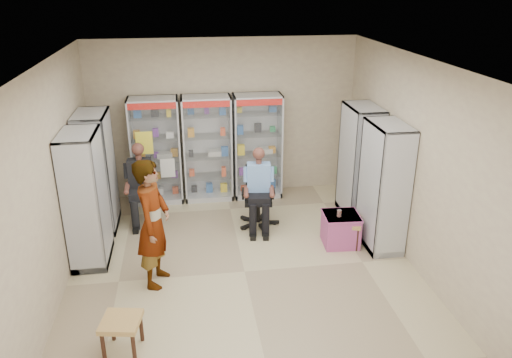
{
  "coord_description": "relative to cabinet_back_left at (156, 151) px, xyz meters",
  "views": [
    {
      "loc": [
        -0.75,
        -6.2,
        3.99
      ],
      "look_at": [
        0.27,
        0.7,
        1.16
      ],
      "focal_mm": 35.0,
      "sensor_mm": 36.0,
      "label": 1
    }
  ],
  "objects": [
    {
      "name": "floor",
      "position": [
        1.3,
        -2.73,
        -1.0
      ],
      "size": [
        6.0,
        6.0,
        0.0
      ],
      "primitive_type": "plane",
      "color": "tan",
      "rests_on": "ground"
    },
    {
      "name": "room_shell",
      "position": [
        1.3,
        -2.73,
        0.97
      ],
      "size": [
        5.02,
        6.02,
        3.01
      ],
      "color": "#BDAF8C",
      "rests_on": "ground"
    },
    {
      "name": "cabinet_back_left",
      "position": [
        0.0,
        0.0,
        0.0
      ],
      "size": [
        0.9,
        0.5,
        2.0
      ],
      "primitive_type": "cube",
      "color": "#ADB0B5",
      "rests_on": "floor"
    },
    {
      "name": "cabinet_back_mid",
      "position": [
        0.95,
        0.0,
        0.0
      ],
      "size": [
        0.9,
        0.5,
        2.0
      ],
      "primitive_type": "cube",
      "color": "#9DA0A4",
      "rests_on": "floor"
    },
    {
      "name": "cabinet_back_right",
      "position": [
        1.9,
        0.0,
        0.0
      ],
      "size": [
        0.9,
        0.5,
        2.0
      ],
      "primitive_type": "cube",
      "color": "#B2B6BA",
      "rests_on": "floor"
    },
    {
      "name": "cabinet_right_far",
      "position": [
        3.53,
        -1.13,
        0.0
      ],
      "size": [
        0.9,
        0.5,
        2.0
      ],
      "primitive_type": "cube",
      "rotation": [
        0.0,
        0.0,
        1.57
      ],
      "color": "#A3A5AA",
      "rests_on": "floor"
    },
    {
      "name": "cabinet_right_near",
      "position": [
        3.53,
        -2.23,
        0.0
      ],
      "size": [
        0.9,
        0.5,
        2.0
      ],
      "primitive_type": "cube",
      "rotation": [
        0.0,
        0.0,
        1.57
      ],
      "color": "#BBBCC3",
      "rests_on": "floor"
    },
    {
      "name": "cabinet_left_far",
      "position": [
        -0.93,
        -0.93,
        0.0
      ],
      "size": [
        0.9,
        0.5,
        2.0
      ],
      "primitive_type": "cube",
      "rotation": [
        0.0,
        0.0,
        -1.57
      ],
      "color": "#A5A7AC",
      "rests_on": "floor"
    },
    {
      "name": "cabinet_left_near",
      "position": [
        -0.93,
        -2.03,
        0.0
      ],
      "size": [
        0.9,
        0.5,
        2.0
      ],
      "primitive_type": "cube",
      "rotation": [
        0.0,
        0.0,
        -1.57
      ],
      "color": "#AAADB1",
      "rests_on": "floor"
    },
    {
      "name": "wooden_chair",
      "position": [
        -0.25,
        -0.73,
        -0.53
      ],
      "size": [
        0.42,
        0.42,
        0.94
      ],
      "primitive_type": "cube",
      "color": "#312313",
      "rests_on": "floor"
    },
    {
      "name": "seated_customer",
      "position": [
        -0.25,
        -0.78,
        -0.33
      ],
      "size": [
        0.44,
        0.6,
        1.34
      ],
      "primitive_type": null,
      "color": "black",
      "rests_on": "floor"
    },
    {
      "name": "office_chair",
      "position": [
        1.72,
        -1.28,
        -0.47
      ],
      "size": [
        0.64,
        0.64,
        1.05
      ],
      "primitive_type": "cube",
      "rotation": [
        0.0,
        0.0,
        -0.12
      ],
      "color": "black",
      "rests_on": "floor"
    },
    {
      "name": "seated_shopkeeper",
      "position": [
        1.72,
        -1.33,
        -0.33
      ],
      "size": [
        0.51,
        0.66,
        1.34
      ],
      "primitive_type": null,
      "rotation": [
        0.0,
        0.0,
        -0.12
      ],
      "color": "#6388C4",
      "rests_on": "floor"
    },
    {
      "name": "pink_trunk",
      "position": [
        2.92,
        -2.13,
        -0.74
      ],
      "size": [
        0.57,
        0.55,
        0.52
      ],
      "primitive_type": "cube",
      "rotation": [
        0.0,
        0.0,
        -0.06
      ],
      "color": "#AB448A",
      "rests_on": "floor"
    },
    {
      "name": "tea_glass",
      "position": [
        2.87,
        -2.18,
        -0.43
      ],
      "size": [
        0.07,
        0.07,
        0.1
      ],
      "primitive_type": "cylinder",
      "color": "#591107",
      "rests_on": "pink_trunk"
    },
    {
      "name": "woven_stool_a",
      "position": [
        3.0,
        -2.16,
        -0.78
      ],
      "size": [
        0.55,
        0.55,
        0.44
      ],
      "primitive_type": "cube",
      "rotation": [
        0.0,
        0.0,
        -0.31
      ],
      "color": "#AF7849",
      "rests_on": "floor"
    },
    {
      "name": "woven_stool_b",
      "position": [
        -0.28,
        -4.16,
        -0.79
      ],
      "size": [
        0.5,
        0.5,
        0.43
      ],
      "primitive_type": "cube",
      "rotation": [
        0.0,
        0.0,
        -0.18
      ],
      "color": "#B0814A",
      "rests_on": "floor"
    },
    {
      "name": "standing_man",
      "position": [
        0.06,
        -2.8,
        -0.09
      ],
      "size": [
        0.59,
        0.76,
        1.83
      ],
      "primitive_type": "imported",
      "rotation": [
        0.0,
        0.0,
        1.31
      ],
      "color": "gray",
      "rests_on": "floor"
    }
  ]
}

